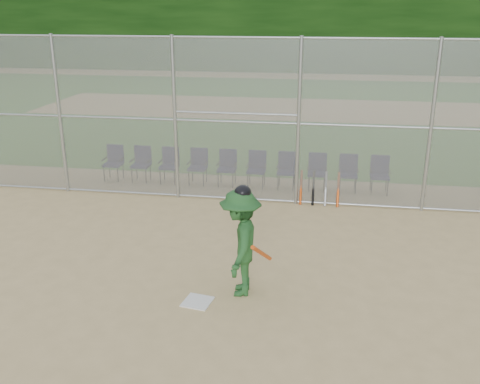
# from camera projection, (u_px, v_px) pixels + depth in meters

# --- Properties ---
(ground) EXTENTS (100.00, 100.00, 0.00)m
(ground) POSITION_uv_depth(u_px,v_px,m) (216.00, 305.00, 8.71)
(ground) COLOR tan
(ground) RESTS_ON ground
(grass_strip) EXTENTS (100.00, 100.00, 0.00)m
(grass_strip) POSITION_uv_depth(u_px,v_px,m) (291.00, 109.00, 25.50)
(grass_strip) COLOR #30691F
(grass_strip) RESTS_ON ground
(dirt_patch_far) EXTENTS (24.00, 24.00, 0.00)m
(dirt_patch_far) POSITION_uv_depth(u_px,v_px,m) (291.00, 109.00, 25.50)
(dirt_patch_far) COLOR tan
(dirt_patch_far) RESTS_ON ground
(backstop_fence) EXTENTS (16.09, 0.09, 4.00)m
(backstop_fence) POSITION_uv_depth(u_px,v_px,m) (256.00, 120.00, 12.70)
(backstop_fence) COLOR gray
(backstop_fence) RESTS_ON ground
(home_plate) EXTENTS (0.52, 0.52, 0.02)m
(home_plate) POSITION_uv_depth(u_px,v_px,m) (198.00, 302.00, 8.80)
(home_plate) COLOR white
(home_plate) RESTS_ON ground
(batter_at_plate) EXTENTS (0.91, 1.37, 1.92)m
(batter_at_plate) POSITION_uv_depth(u_px,v_px,m) (240.00, 242.00, 8.82)
(batter_at_plate) COLOR #215324
(batter_at_plate) RESTS_ON ground
(spare_bats) EXTENTS (0.96, 0.35, 0.84)m
(spare_bats) POSITION_uv_depth(u_px,v_px,m) (320.00, 188.00, 13.03)
(spare_bats) COLOR #D84C14
(spare_bats) RESTS_ON ground
(chair_0) EXTENTS (0.54, 0.52, 0.96)m
(chair_0) POSITION_uv_depth(u_px,v_px,m) (113.00, 163.00, 14.88)
(chair_0) COLOR #11103C
(chair_0) RESTS_ON ground
(chair_1) EXTENTS (0.54, 0.52, 0.96)m
(chair_1) POSITION_uv_depth(u_px,v_px,m) (141.00, 165.00, 14.76)
(chair_1) COLOR #11103C
(chair_1) RESTS_ON ground
(chair_2) EXTENTS (0.54, 0.52, 0.96)m
(chair_2) POSITION_uv_depth(u_px,v_px,m) (169.00, 166.00, 14.64)
(chair_2) COLOR #11103C
(chair_2) RESTS_ON ground
(chair_3) EXTENTS (0.54, 0.52, 0.96)m
(chair_3) POSITION_uv_depth(u_px,v_px,m) (198.00, 167.00, 14.52)
(chair_3) COLOR #11103C
(chair_3) RESTS_ON ground
(chair_4) EXTENTS (0.54, 0.52, 0.96)m
(chair_4) POSITION_uv_depth(u_px,v_px,m) (227.00, 168.00, 14.40)
(chair_4) COLOR #11103C
(chair_4) RESTS_ON ground
(chair_5) EXTENTS (0.54, 0.52, 0.96)m
(chair_5) POSITION_uv_depth(u_px,v_px,m) (256.00, 170.00, 14.28)
(chair_5) COLOR #11103C
(chair_5) RESTS_ON ground
(chair_6) EXTENTS (0.54, 0.52, 0.96)m
(chair_6) POSITION_uv_depth(u_px,v_px,m) (286.00, 171.00, 14.16)
(chair_6) COLOR #11103C
(chair_6) RESTS_ON ground
(chair_7) EXTENTS (0.54, 0.52, 0.96)m
(chair_7) POSITION_uv_depth(u_px,v_px,m) (317.00, 173.00, 14.04)
(chair_7) COLOR #11103C
(chair_7) RESTS_ON ground
(chair_8) EXTENTS (0.54, 0.52, 0.96)m
(chair_8) POSITION_uv_depth(u_px,v_px,m) (348.00, 174.00, 13.92)
(chair_8) COLOR #11103C
(chair_8) RESTS_ON ground
(chair_9) EXTENTS (0.54, 0.52, 0.96)m
(chair_9) POSITION_uv_depth(u_px,v_px,m) (380.00, 175.00, 13.81)
(chair_9) COLOR #11103C
(chair_9) RESTS_ON ground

